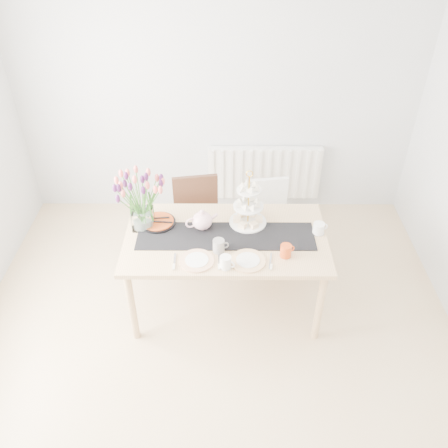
{
  "coord_description": "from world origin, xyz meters",
  "views": [
    {
      "loc": [
        0.09,
        -2.18,
        3.1
      ],
      "look_at": [
        0.08,
        0.68,
        0.91
      ],
      "focal_mm": 38.0,
      "sensor_mm": 36.0,
      "label": 1
    }
  ],
  "objects_px": {
    "dining_table": "(226,244)",
    "plate_right": "(248,261)",
    "mug_grey": "(219,246)",
    "teapot": "(202,221)",
    "cream_jug": "(319,228)",
    "tart_tin": "(158,222)",
    "tulip_vase": "(140,193)",
    "radiator": "(264,173)",
    "cake_stand": "(248,210)",
    "chair_brown": "(197,215)",
    "mug_white": "(226,262)",
    "chair_white": "(268,216)",
    "mug_orange": "(286,251)",
    "plate_left": "(197,261)"
  },
  "relations": [
    {
      "from": "mug_orange",
      "to": "plate_left",
      "type": "distance_m",
      "value": 0.67
    },
    {
      "from": "tart_tin",
      "to": "mug_orange",
      "type": "height_order",
      "value": "mug_orange"
    },
    {
      "from": "tart_tin",
      "to": "cake_stand",
      "type": "bearing_deg",
      "value": 1.17
    },
    {
      "from": "mug_orange",
      "to": "plate_right",
      "type": "distance_m",
      "value": 0.29
    },
    {
      "from": "tulip_vase",
      "to": "teapot",
      "type": "relative_size",
      "value": 2.3
    },
    {
      "from": "mug_white",
      "to": "plate_right",
      "type": "distance_m",
      "value": 0.18
    },
    {
      "from": "dining_table",
      "to": "plate_left",
      "type": "height_order",
      "value": "plate_left"
    },
    {
      "from": "chair_brown",
      "to": "tulip_vase",
      "type": "relative_size",
      "value": 1.4
    },
    {
      "from": "tart_tin",
      "to": "mug_orange",
      "type": "xyz_separation_m",
      "value": [
        1.0,
        -0.39,
        0.03
      ]
    },
    {
      "from": "tart_tin",
      "to": "mug_white",
      "type": "xyz_separation_m",
      "value": [
        0.55,
        -0.52,
        0.03
      ]
    },
    {
      "from": "dining_table",
      "to": "mug_orange",
      "type": "xyz_separation_m",
      "value": [
        0.45,
        -0.23,
        0.13
      ]
    },
    {
      "from": "plate_right",
      "to": "cream_jug",
      "type": "bearing_deg",
      "value": 30.93
    },
    {
      "from": "radiator",
      "to": "dining_table",
      "type": "distance_m",
      "value": 1.53
    },
    {
      "from": "teapot",
      "to": "cream_jug",
      "type": "relative_size",
      "value": 2.85
    },
    {
      "from": "tulip_vase",
      "to": "mug_white",
      "type": "bearing_deg",
      "value": -36.12
    },
    {
      "from": "cake_stand",
      "to": "tart_tin",
      "type": "bearing_deg",
      "value": -178.83
    },
    {
      "from": "tart_tin",
      "to": "mug_white",
      "type": "height_order",
      "value": "mug_white"
    },
    {
      "from": "chair_white",
      "to": "tulip_vase",
      "type": "relative_size",
      "value": 1.34
    },
    {
      "from": "tulip_vase",
      "to": "tart_tin",
      "type": "relative_size",
      "value": 2.12
    },
    {
      "from": "mug_grey",
      "to": "teapot",
      "type": "bearing_deg",
      "value": 106.54
    },
    {
      "from": "cake_stand",
      "to": "mug_white",
      "type": "bearing_deg",
      "value": -108.73
    },
    {
      "from": "mug_grey",
      "to": "mug_white",
      "type": "relative_size",
      "value": 1.04
    },
    {
      "from": "chair_white",
      "to": "mug_white",
      "type": "xyz_separation_m",
      "value": [
        -0.4,
        -1.02,
        0.34
      ]
    },
    {
      "from": "teapot",
      "to": "tart_tin",
      "type": "xyz_separation_m",
      "value": [
        -0.36,
        0.06,
        -0.07
      ]
    },
    {
      "from": "cream_jug",
      "to": "chair_white",
      "type": "bearing_deg",
      "value": 100.96
    },
    {
      "from": "radiator",
      "to": "mug_white",
      "type": "xyz_separation_m",
      "value": [
        -0.41,
        -1.82,
        0.35
      ]
    },
    {
      "from": "cream_jug",
      "to": "plate_left",
      "type": "relative_size",
      "value": 0.35
    },
    {
      "from": "tart_tin",
      "to": "tulip_vase",
      "type": "bearing_deg",
      "value": -163.22
    },
    {
      "from": "cake_stand",
      "to": "cream_jug",
      "type": "relative_size",
      "value": 4.87
    },
    {
      "from": "dining_table",
      "to": "mug_white",
      "type": "relative_size",
      "value": 15.81
    },
    {
      "from": "cream_jug",
      "to": "chair_brown",
      "type": "bearing_deg",
      "value": 131.22
    },
    {
      "from": "cake_stand",
      "to": "cream_jug",
      "type": "bearing_deg",
      "value": -12.79
    },
    {
      "from": "cream_jug",
      "to": "mug_orange",
      "type": "bearing_deg",
      "value": -154.09
    },
    {
      "from": "cake_stand",
      "to": "teapot",
      "type": "relative_size",
      "value": 1.71
    },
    {
      "from": "dining_table",
      "to": "mug_grey",
      "type": "height_order",
      "value": "mug_grey"
    },
    {
      "from": "plate_right",
      "to": "mug_grey",
      "type": "bearing_deg",
      "value": 152.01
    },
    {
      "from": "chair_white",
      "to": "tulip_vase",
      "type": "xyz_separation_m",
      "value": [
        -1.06,
        -0.54,
        0.61
      ]
    },
    {
      "from": "cake_stand",
      "to": "plate_left",
      "type": "bearing_deg",
      "value": -130.04
    },
    {
      "from": "dining_table",
      "to": "plate_right",
      "type": "distance_m",
      "value": 0.35
    },
    {
      "from": "radiator",
      "to": "plate_left",
      "type": "relative_size",
      "value": 4.63
    },
    {
      "from": "radiator",
      "to": "cake_stand",
      "type": "bearing_deg",
      "value": -100.18
    },
    {
      "from": "mug_grey",
      "to": "mug_orange",
      "type": "bearing_deg",
      "value": -15.37
    },
    {
      "from": "chair_brown",
      "to": "mug_grey",
      "type": "relative_size",
      "value": 8.01
    },
    {
      "from": "dining_table",
      "to": "mug_grey",
      "type": "distance_m",
      "value": 0.23
    },
    {
      "from": "tulip_vase",
      "to": "teapot",
      "type": "bearing_deg",
      "value": -3.18
    },
    {
      "from": "mug_grey",
      "to": "radiator",
      "type": "bearing_deg",
      "value": 64.75
    },
    {
      "from": "teapot",
      "to": "mug_grey",
      "type": "bearing_deg",
      "value": -83.38
    },
    {
      "from": "mug_grey",
      "to": "dining_table",
      "type": "bearing_deg",
      "value": 63.84
    },
    {
      "from": "dining_table",
      "to": "mug_orange",
      "type": "bearing_deg",
      "value": -27.32
    },
    {
      "from": "chair_brown",
      "to": "mug_grey",
      "type": "distance_m",
      "value": 0.9
    }
  ]
}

